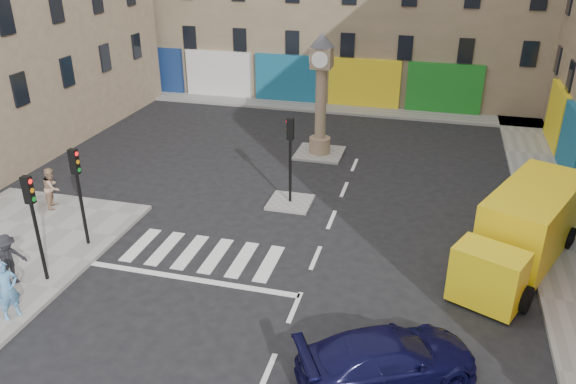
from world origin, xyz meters
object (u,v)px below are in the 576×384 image
at_px(traffic_light_left_far, 78,182).
at_px(pedestrian_dark, 8,260).
at_px(traffic_light_island, 290,147).
at_px(navy_sedan, 388,358).
at_px(pedestrian_blue, 7,290).
at_px(traffic_light_left_near, 33,212).
at_px(clock_pillar, 321,87).
at_px(yellow_van, 524,229).
at_px(pedestrian_tan, 52,188).

xyz_separation_m(traffic_light_left_far, pedestrian_dark, (-0.89, -2.93, -1.57)).
height_order(traffic_light_island, navy_sedan, traffic_light_island).
bearing_deg(pedestrian_dark, traffic_light_island, -20.94).
distance_m(traffic_light_island, navy_sedan, 10.78).
relative_size(traffic_light_island, pedestrian_blue, 1.94).
height_order(traffic_light_island, pedestrian_blue, traffic_light_island).
bearing_deg(traffic_light_island, traffic_light_left_near, -128.93).
relative_size(traffic_light_left_near, clock_pillar, 0.61).
bearing_deg(clock_pillar, traffic_light_left_near, -114.55).
xyz_separation_m(traffic_light_island, clock_pillar, (0.00, 6.00, 0.96)).
height_order(traffic_light_left_near, yellow_van, traffic_light_left_near).
distance_m(traffic_light_left_near, pedestrian_blue, 2.53).
xyz_separation_m(traffic_light_left_far, yellow_van, (15.27, 3.01, -1.32)).
xyz_separation_m(navy_sedan, pedestrian_blue, (-11.06, -0.47, 0.41)).
bearing_deg(traffic_light_island, clock_pillar, 90.00).
bearing_deg(traffic_light_left_near, traffic_light_left_far, 90.00).
xyz_separation_m(clock_pillar, pedestrian_dark, (-7.19, -14.32, -2.50)).
distance_m(traffic_light_island, yellow_van, 9.37).
relative_size(yellow_van, pedestrian_dark, 4.14).
xyz_separation_m(navy_sedan, pedestrian_dark, (-12.25, 1.00, 0.36)).
bearing_deg(traffic_light_left_far, pedestrian_tan, 142.88).
height_order(traffic_light_left_near, pedestrian_dark, traffic_light_left_near).
bearing_deg(traffic_light_island, pedestrian_tan, -161.69).
xyz_separation_m(clock_pillar, navy_sedan, (5.06, -15.33, -2.86)).
xyz_separation_m(clock_pillar, yellow_van, (8.97, -8.38, -2.25)).
bearing_deg(pedestrian_tan, pedestrian_dark, -178.78).
height_order(pedestrian_blue, pedestrian_dark, pedestrian_blue).
bearing_deg(navy_sedan, pedestrian_dark, 55.85).
bearing_deg(pedestrian_tan, clock_pillar, -67.03).
height_order(navy_sedan, pedestrian_dark, pedestrian_dark).
xyz_separation_m(traffic_light_left_near, navy_sedan, (11.36, -1.53, -1.93)).
relative_size(clock_pillar, yellow_van, 0.82).
xyz_separation_m(traffic_light_left_far, pedestrian_blue, (0.30, -4.40, -1.52)).
distance_m(clock_pillar, pedestrian_blue, 17.07).
height_order(pedestrian_tan, pedestrian_dark, pedestrian_dark).
bearing_deg(traffic_light_left_near, clock_pillar, 65.45).
relative_size(navy_sedan, pedestrian_dark, 2.65).
xyz_separation_m(clock_pillar, pedestrian_blue, (-6.00, -15.79, -2.45)).
distance_m(traffic_light_island, pedestrian_blue, 11.58).
distance_m(traffic_light_left_near, pedestrian_dark, 1.88).
height_order(clock_pillar, pedestrian_blue, clock_pillar).
height_order(pedestrian_blue, pedestrian_tan, pedestrian_blue).
bearing_deg(pedestrian_blue, traffic_light_left_near, 37.05).
distance_m(clock_pillar, navy_sedan, 16.39).
bearing_deg(clock_pillar, traffic_light_left_far, -118.94).
height_order(clock_pillar, navy_sedan, clock_pillar).
distance_m(yellow_van, pedestrian_tan, 18.33).
relative_size(traffic_light_left_far, pedestrian_dark, 2.06).
height_order(traffic_light_left_far, clock_pillar, clock_pillar).
relative_size(traffic_light_left_near, pedestrian_blue, 1.94).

